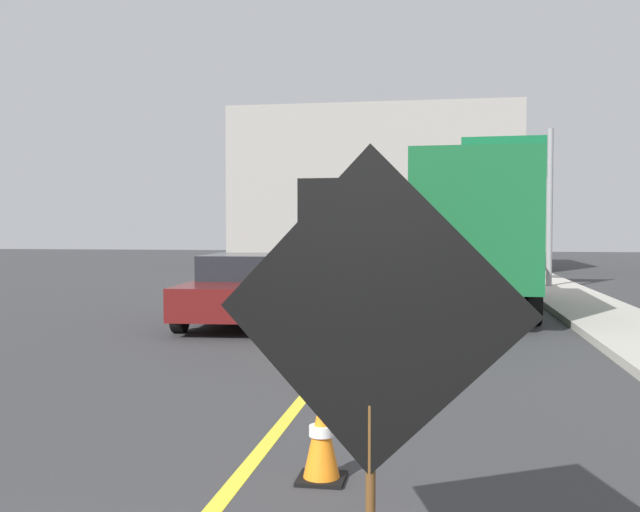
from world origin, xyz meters
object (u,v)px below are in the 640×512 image
at_px(box_truck, 473,231).
at_px(traffic_cone_near_sign, 321,438).
at_px(arrow_board_trailer, 348,321).
at_px(pickup_car, 245,288).
at_px(roadwork_sign, 371,320).
at_px(highway_guide_sign, 524,180).
at_px(traffic_cone_mid_lane, 340,367).

bearing_deg(box_truck, traffic_cone_near_sign, -97.90).
relative_size(arrow_board_trailer, traffic_cone_near_sign, 4.01).
bearing_deg(pickup_car, roadwork_sign, -71.53).
relative_size(highway_guide_sign, traffic_cone_mid_lane, 7.16).
relative_size(roadwork_sign, traffic_cone_mid_lane, 3.34).
xyz_separation_m(arrow_board_trailer, highway_guide_sign, (3.95, 12.20, 2.94)).
height_order(pickup_car, traffic_cone_near_sign, pickup_car).
bearing_deg(roadwork_sign, box_truck, 85.48).
bearing_deg(traffic_cone_near_sign, traffic_cone_mid_lane, 95.08).
relative_size(roadwork_sign, box_truck, 0.29).
height_order(box_truck, highway_guide_sign, highway_guide_sign).
distance_m(pickup_car, highway_guide_sign, 11.36).
height_order(roadwork_sign, arrow_board_trailer, arrow_board_trailer).
distance_m(pickup_car, traffic_cone_near_sign, 9.53).
bearing_deg(highway_guide_sign, pickup_car, -126.12).
xyz_separation_m(roadwork_sign, pickup_car, (-3.62, 10.84, -0.77)).
bearing_deg(highway_guide_sign, arrow_board_trailer, -107.93).
height_order(box_truck, traffic_cone_near_sign, box_truck).
height_order(arrow_board_trailer, traffic_cone_near_sign, arrow_board_trailer).
distance_m(arrow_board_trailer, pickup_car, 4.17).
xyz_separation_m(box_truck, pickup_car, (-4.68, -2.58, -1.15)).
height_order(box_truck, pickup_car, box_truck).
height_order(box_truck, traffic_cone_mid_lane, box_truck).
bearing_deg(roadwork_sign, traffic_cone_mid_lane, 99.80).
distance_m(roadwork_sign, traffic_cone_near_sign, 2.23).
xyz_separation_m(pickup_car, highway_guide_sign, (6.50, 8.91, 2.73)).
bearing_deg(arrow_board_trailer, highway_guide_sign, 72.07).
relative_size(pickup_car, highway_guide_sign, 1.01).
height_order(highway_guide_sign, traffic_cone_near_sign, highway_guide_sign).
xyz_separation_m(arrow_board_trailer, box_truck, (2.13, 5.87, 1.37)).
bearing_deg(roadwork_sign, arrow_board_trailer, 98.05).
distance_m(arrow_board_trailer, highway_guide_sign, 13.15).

